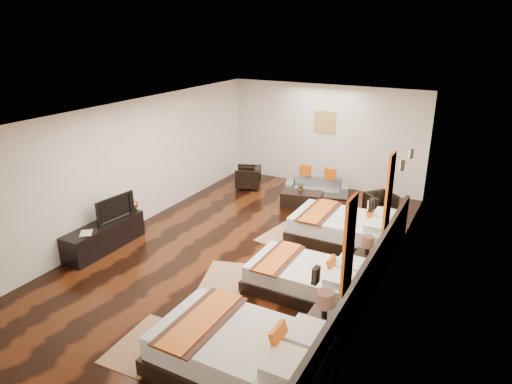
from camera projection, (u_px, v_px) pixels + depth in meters
The scene contains 30 objects.
floor at pixel (238, 254), 8.99m from camera, with size 5.50×9.50×0.01m, color black.
ceiling at pixel (236, 113), 8.02m from camera, with size 5.50×9.50×0.01m, color white.
back_wall at pixel (324, 136), 12.44m from camera, with size 5.50×0.01×2.80m, color silver.
left_wall at pixel (127, 167), 9.72m from camera, with size 0.01×9.50×2.80m, color silver.
right_wall at pixel (384, 215), 7.29m from camera, with size 0.01×9.50×2.80m, color silver.
headboard_panel at pixel (363, 289), 6.98m from camera, with size 0.08×6.60×0.90m, color black.
bed_near at pixel (243, 353), 5.84m from camera, with size 2.31×1.45×0.88m.
bed_mid at pixel (307, 278), 7.67m from camera, with size 1.94×1.22×0.74m.
bed_far at pixel (346, 229), 9.43m from camera, with size 2.20×1.38×0.84m.
nightstand_a at pixel (323, 328), 6.29m from camera, with size 0.46×0.46×0.90m.
nightstand_b at pixel (366, 262), 8.11m from camera, with size 0.40×0.40×0.80m.
jute_mat_near at pixel (145, 344), 6.45m from camera, with size 0.75×1.20×0.01m, color #9E7350.
jute_mat_mid at pixel (225, 279), 8.11m from camera, with size 0.75×1.20×0.01m, color #9E7350.
jute_mat_far at pixel (284, 235), 9.80m from camera, with size 0.75×1.20×0.01m, color #9E7350.
tv_console at pixel (104, 236), 9.13m from camera, with size 0.50×1.80×0.55m, color black.
tv at pixel (113, 208), 9.13m from camera, with size 0.91×0.12×0.52m, color black.
book at pixel (80, 234), 8.56m from camera, with size 0.22×0.29×0.03m, color black.
figurine at pixel (131, 203), 9.66m from camera, with size 0.29×0.29×0.31m, color brown.
sofa at pixel (317, 186), 12.08m from camera, with size 1.64×0.64×0.48m, color slate.
armchair_left at pixel (248, 177), 12.52m from camera, with size 0.66×0.68×0.62m, color black.
armchair_right at pixel (380, 204), 10.71m from camera, with size 0.61×0.62×0.57m, color black.
coffee_table at pixel (302, 200), 11.23m from camera, with size 1.00×0.50×0.40m, color black.
table_plant at pixel (301, 186), 11.20m from camera, with size 0.22×0.19×0.24m, color #2A5D1F.
orange_panel_a at pixel (349, 246), 5.63m from camera, with size 0.04×0.40×1.30m, color #D86014.
orange_panel_b at pixel (389, 192), 7.45m from camera, with size 0.04×0.40×1.30m, color #D86014.
sconce_near at pixel (315, 275), 4.68m from camera, with size 0.07×0.12×0.18m.
sconce_mid at pixel (371, 205), 6.49m from camera, with size 0.07×0.12×0.18m.
sconce_far at pixel (402, 165), 8.31m from camera, with size 0.07×0.12×0.18m.
sconce_lounge at pixel (411, 154), 9.06m from camera, with size 0.07×0.12×0.18m.
gold_artwork at pixel (325, 122), 12.28m from camera, with size 0.60×0.04×0.60m, color #AD873F.
Camera 1 is at (4.09, -6.89, 4.28)m, focal length 31.80 mm.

